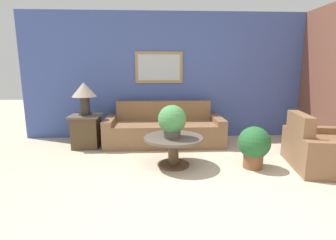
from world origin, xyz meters
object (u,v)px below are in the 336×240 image
object	(u,v)px
couch_main	(164,130)
table_lamp	(84,93)
armchair	(322,150)
coffee_table	(173,145)
potted_plant_floor	(254,145)
side_table	(87,131)
potted_plant_on_table	(172,121)

from	to	relation	value
couch_main	table_lamp	world-z (taller)	table_lamp
armchair	coffee_table	size ratio (longest dim) A/B	1.39
couch_main	coffee_table	world-z (taller)	couch_main
coffee_table	potted_plant_floor	world-z (taller)	potted_plant_floor
couch_main	potted_plant_floor	distance (m)	1.86
couch_main	coffee_table	size ratio (longest dim) A/B	2.54
couch_main	armchair	size ratio (longest dim) A/B	1.83
side_table	couch_main	bearing A→B (deg)	5.48
armchair	coffee_table	bearing A→B (deg)	94.99
coffee_table	table_lamp	world-z (taller)	table_lamp
armchair	side_table	world-z (taller)	armchair
table_lamp	armchair	bearing A→B (deg)	-18.25
armchair	potted_plant_floor	distance (m)	1.03
coffee_table	armchair	bearing A→B (deg)	-5.00
potted_plant_floor	coffee_table	bearing A→B (deg)	172.85
couch_main	coffee_table	xyz separation A→B (m)	(0.10, -1.19, 0.06)
armchair	table_lamp	xyz separation A→B (m)	(-3.78, 1.25, 0.76)
potted_plant_on_table	potted_plant_floor	distance (m)	1.27
side_table	potted_plant_on_table	size ratio (longest dim) A/B	1.26
coffee_table	side_table	world-z (taller)	side_table
side_table	table_lamp	bearing A→B (deg)	0.00
couch_main	armchair	world-z (taller)	same
armchair	table_lamp	world-z (taller)	table_lamp
coffee_table	table_lamp	size ratio (longest dim) A/B	1.49
couch_main	potted_plant_on_table	bearing A→B (deg)	-86.52
armchair	table_lamp	size ratio (longest dim) A/B	2.07
armchair	potted_plant_on_table	world-z (taller)	potted_plant_on_table
coffee_table	side_table	distance (m)	1.89
side_table	table_lamp	distance (m)	0.72
side_table	potted_plant_floor	world-z (taller)	potted_plant_floor
potted_plant_floor	table_lamp	bearing A→B (deg)	156.44
couch_main	side_table	distance (m)	1.48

